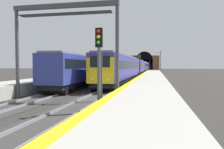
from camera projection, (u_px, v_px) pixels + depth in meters
ground_plane at (94, 99)px, 17.28m from camera, size 320.00×320.00×0.00m
platform_right at (147, 94)px, 16.44m from camera, size 112.00×3.87×1.07m
platform_left at (3, 90)px, 18.92m from camera, size 112.00×3.87×1.07m
platform_right_edge_strip at (125, 86)px, 16.75m from camera, size 112.00×0.50×0.01m
track_main_line at (94, 98)px, 17.28m from camera, size 160.00×2.81×0.21m
track_adjacent_line at (46, 97)px, 18.12m from camera, size 160.00×3.15×0.21m
train_main_approaching at (138, 67)px, 61.25m from camera, size 84.99×3.14×4.98m
train_adjacent_platform at (104, 68)px, 38.12m from camera, size 41.02×3.12×4.83m
railway_signal_near at (99, 62)px, 11.80m from camera, size 0.39×0.38×4.72m
railway_signal_mid at (140, 64)px, 42.18m from camera, size 0.39×0.38×5.01m
railway_signal_far at (150, 64)px, 112.23m from camera, size 0.39×0.38×5.32m
overhead_signal_gantry at (65, 28)px, 16.59m from camera, size 0.70×8.53×7.43m
tunnel_portal at (144, 63)px, 134.72m from camera, size 2.17×18.39×11.27m
catenary_mast_near at (161, 62)px, 74.36m from camera, size 0.22×1.92×7.72m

